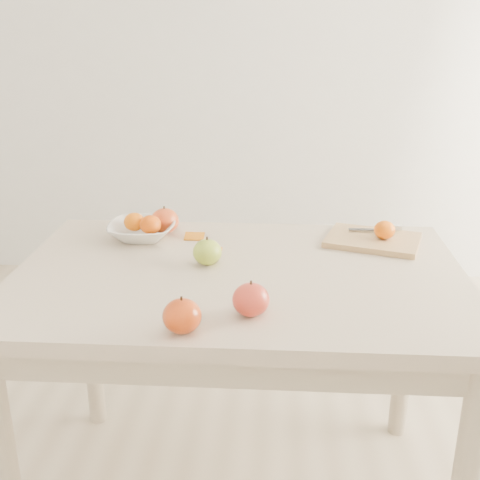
{
  "coord_description": "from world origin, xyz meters",
  "views": [
    {
      "loc": [
        0.1,
        -1.47,
        1.38
      ],
      "look_at": [
        0.0,
        0.05,
        0.82
      ],
      "focal_mm": 45.0,
      "sensor_mm": 36.0,
      "label": 1
    }
  ],
  "objects": [
    {
      "name": "bowl_tangerine_far",
      "position": [
        -0.28,
        0.22,
        0.8
      ],
      "size": [
        0.06,
        0.06,
        0.06
      ],
      "primitive_type": "ellipsoid",
      "color": "#CF4D07",
      "rests_on": "fruit_bowl"
    },
    {
      "name": "orange_peel_b",
      "position": [
        -0.08,
        0.15,
        0.75
      ],
      "size": [
        0.05,
        0.04,
        0.01
      ],
      "primitive_type": "cube",
      "rotation": [
        -0.14,
        0.0,
        0.04
      ],
      "color": "orange",
      "rests_on": "table"
    },
    {
      "name": "cutting_board",
      "position": [
        0.39,
        0.24,
        0.76
      ],
      "size": [
        0.31,
        0.27,
        0.02
      ],
      "primitive_type": "cube",
      "rotation": [
        0.0,
        0.0,
        -0.31
      ],
      "color": "tan",
      "rests_on": "table"
    },
    {
      "name": "bowl_tangerine_near",
      "position": [
        -0.34,
        0.25,
        0.8
      ],
      "size": [
        0.06,
        0.06,
        0.06
      ],
      "primitive_type": "ellipsoid",
      "color": "#DD6307",
      "rests_on": "fruit_bowl"
    },
    {
      "name": "board_tangerine",
      "position": [
        0.42,
        0.23,
        0.8
      ],
      "size": [
        0.06,
        0.06,
        0.05
      ],
      "primitive_type": "ellipsoid",
      "color": "#CB5807",
      "rests_on": "cutting_board"
    },
    {
      "name": "apple_red_c",
      "position": [
        -0.1,
        -0.34,
        0.79
      ],
      "size": [
        0.08,
        0.08,
        0.08
      ],
      "primitive_type": "ellipsoid",
      "color": "#9E0A04",
      "rests_on": "table"
    },
    {
      "name": "apple_red_a",
      "position": [
        -0.25,
        0.29,
        0.79
      ],
      "size": [
        0.09,
        0.09,
        0.08
      ],
      "primitive_type": "ellipsoid",
      "color": "#A72114",
      "rests_on": "table"
    },
    {
      "name": "paring_knife",
      "position": [
        0.43,
        0.31,
        0.78
      ],
      "size": [
        0.17,
        0.04,
        0.01
      ],
      "color": "silver",
      "rests_on": "cutting_board"
    },
    {
      "name": "orange_peel_a",
      "position": [
        -0.15,
        0.25,
        0.75
      ],
      "size": [
        0.06,
        0.04,
        0.01
      ],
      "primitive_type": "cube",
      "rotation": [
        0.21,
        0.0,
        0.0
      ],
      "color": "#C4660D",
      "rests_on": "table"
    },
    {
      "name": "apple_green",
      "position": [
        -0.09,
        0.04,
        0.79
      ],
      "size": [
        0.08,
        0.08,
        0.07
      ],
      "primitive_type": "ellipsoid",
      "color": "#5F9012",
      "rests_on": "table"
    },
    {
      "name": "fruit_bowl",
      "position": [
        -0.31,
        0.24,
        0.77
      ],
      "size": [
        0.2,
        0.2,
        0.05
      ],
      "primitive_type": "imported",
      "color": "white",
      "rests_on": "table"
    },
    {
      "name": "apple_red_e",
      "position": [
        0.04,
        -0.25,
        0.79
      ],
      "size": [
        0.08,
        0.08,
        0.08
      ],
      "primitive_type": "ellipsoid",
      "color": "maroon",
      "rests_on": "table"
    },
    {
      "name": "table",
      "position": [
        0.0,
        0.0,
        0.65
      ],
      "size": [
        1.2,
        0.8,
        0.75
      ],
      "color": "beige",
      "rests_on": "ground"
    }
  ]
}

